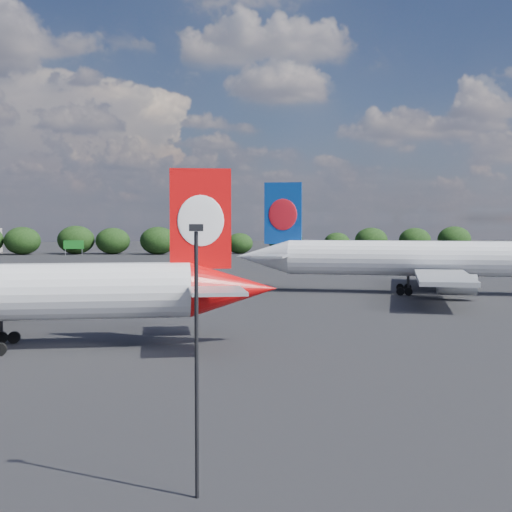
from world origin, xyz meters
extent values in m
plane|color=black|center=(0.00, 60.00, 0.00)|extent=(500.00, 500.00, 0.00)
cone|color=red|center=(14.49, 15.53, 4.88)|extent=(7.84, 4.93, 4.88)
cube|color=red|center=(11.56, 15.51, 11.13)|extent=(5.37, 0.52, 8.79)
ellipsoid|color=white|center=(11.56, 15.22, 10.95)|extent=(4.10, 0.22, 4.49)
ellipsoid|color=white|center=(11.56, 15.81, 10.95)|extent=(4.10, 0.22, 4.49)
cube|color=#95979C|center=(12.57, 10.15, 5.27)|extent=(4.43, 5.89, 0.29)
cube|color=#95979C|center=(12.50, 20.89, 5.27)|extent=(4.43, 5.89, 0.29)
cylinder|color=black|center=(-4.92, 12.48, 0.54)|extent=(1.08, 0.45, 1.07)
cylinder|color=black|center=(-6.03, 18.33, 1.46)|extent=(0.28, 0.28, 2.44)
cylinder|color=black|center=(-6.03, 18.33, 0.54)|extent=(1.08, 0.45, 1.07)
cylinder|color=black|center=(-4.96, 18.34, 0.54)|extent=(1.08, 0.45, 1.07)
cylinder|color=white|center=(46.70, 53.91, 5.25)|extent=(39.45, 17.78, 5.25)
cone|color=white|center=(23.84, 61.66, 5.25)|extent=(9.64, 7.67, 5.25)
cube|color=navy|center=(26.82, 60.65, 11.96)|extent=(5.63, 2.35, 9.44)
ellipsoid|color=red|center=(26.72, 60.36, 11.77)|extent=(4.24, 1.61, 4.83)
ellipsoid|color=red|center=(26.92, 60.95, 11.77)|extent=(4.24, 1.61, 4.83)
cube|color=#95979C|center=(23.97, 55.52, 5.67)|extent=(6.49, 7.48, 0.31)
cube|color=#95979C|center=(27.68, 66.46, 5.67)|extent=(6.49, 7.48, 0.31)
cube|color=#95979C|center=(44.30, 40.32, 3.57)|extent=(13.20, 22.07, 0.58)
cube|color=#95979C|center=(53.07, 66.16, 3.57)|extent=(13.20, 22.07, 0.58)
cylinder|color=#95979C|center=(47.98, 44.61, 2.20)|extent=(5.88, 4.37, 2.83)
cube|color=#95979C|center=(47.98, 44.61, 2.94)|extent=(2.29, 1.04, 1.26)
cylinder|color=#95979C|center=(53.37, 60.51, 2.20)|extent=(5.88, 4.37, 2.83)
cube|color=#95979C|center=(53.37, 60.51, 2.94)|extent=(2.29, 1.04, 1.26)
cylinder|color=black|center=(43.70, 51.60, 1.57)|extent=(0.37, 0.37, 2.62)
cylinder|color=black|center=(43.70, 51.60, 0.58)|extent=(1.24, 0.82, 1.15)
cylinder|color=black|center=(42.61, 51.98, 0.58)|extent=(1.24, 0.82, 1.15)
cylinder|color=black|center=(45.72, 57.57, 1.57)|extent=(0.37, 0.37, 2.62)
cylinder|color=black|center=(45.72, 57.57, 0.58)|extent=(1.24, 0.82, 1.15)
cylinder|color=black|center=(44.63, 57.94, 0.58)|extent=(1.24, 0.82, 1.15)
cylinder|color=black|center=(9.38, -19.18, 5.31)|extent=(0.16, 0.16, 10.63)
cube|color=black|center=(9.38, -19.18, 10.78)|extent=(0.55, 0.30, 0.28)
cube|color=#13621A|center=(-18.00, 176.00, 3.20)|extent=(6.00, 0.30, 2.60)
cylinder|color=gray|center=(-20.50, 176.00, 1.00)|extent=(0.20, 0.20, 2.00)
cylinder|color=gray|center=(-15.50, 176.00, 1.00)|extent=(0.20, 0.20, 2.00)
cube|color=yellow|center=(12.00, 182.00, 4.00)|extent=(5.00, 0.30, 3.00)
cylinder|color=gray|center=(12.00, 182.00, 1.25)|extent=(0.30, 0.30, 2.50)
ellipsoid|color=black|center=(-34.05, 181.00, 4.32)|extent=(11.22, 9.49, 8.63)
ellipsoid|color=black|center=(-18.03, 182.71, 4.48)|extent=(11.64, 9.85, 8.96)
ellipsoid|color=black|center=(-6.50, 180.57, 4.15)|extent=(10.78, 9.12, 8.29)
ellipsoid|color=black|center=(7.63, 176.60, 4.32)|extent=(11.24, 9.51, 8.65)
ellipsoid|color=black|center=(22.14, 182.18, 4.50)|extent=(11.71, 9.91, 9.01)
ellipsoid|color=black|center=(33.35, 178.22, 3.30)|extent=(8.57, 7.25, 6.59)
ellipsoid|color=black|center=(48.87, 182.52, 4.45)|extent=(11.58, 9.80, 8.90)
ellipsoid|color=black|center=(65.65, 179.92, 3.32)|extent=(8.62, 7.30, 6.63)
ellipsoid|color=black|center=(76.31, 176.98, 4.13)|extent=(10.74, 9.09, 8.26)
ellipsoid|color=black|center=(91.66, 178.53, 4.07)|extent=(10.59, 8.96, 8.15)
ellipsoid|color=black|center=(105.66, 179.35, 4.31)|extent=(11.21, 9.49, 8.62)
camera|label=1|loc=(7.95, -47.09, 11.13)|focal=50.00mm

